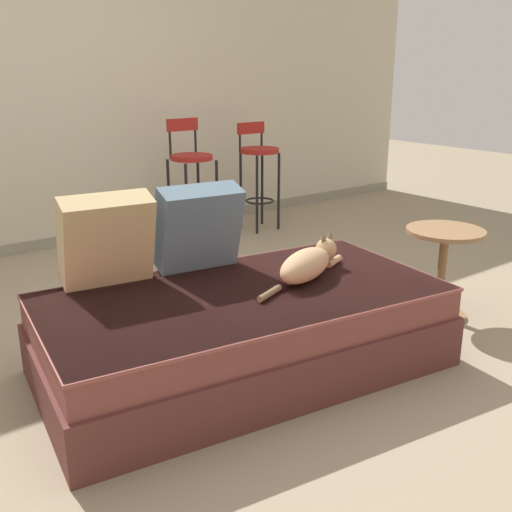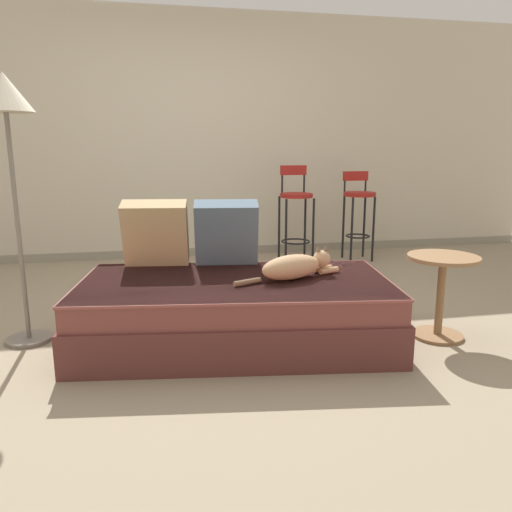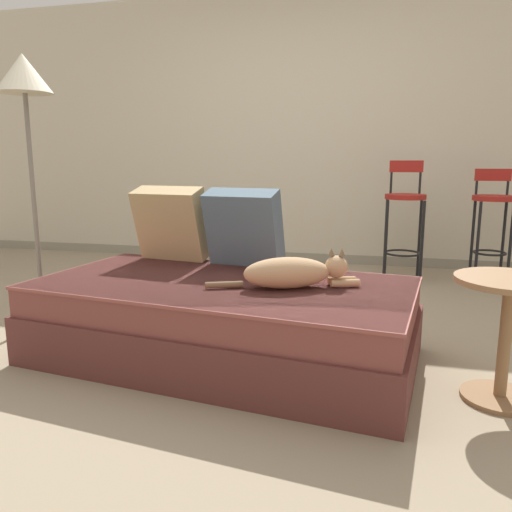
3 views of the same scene
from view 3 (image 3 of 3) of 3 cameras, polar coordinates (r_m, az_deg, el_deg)
ground_plane at (r=3.02m, az=-1.44°, el=-8.64°), size 16.00×16.00×0.00m
wall_back_panel at (r=5.06m, az=5.34°, el=14.09°), size 8.00×0.10×2.60m
wall_baseboard_trim at (r=5.09m, az=5.00°, el=-0.12°), size 8.00×0.02×0.09m
couch at (r=2.59m, az=-3.78°, el=-7.18°), size 2.02×1.23×0.40m
throw_pillow_corner at (r=3.08m, az=-9.61°, el=3.69°), size 0.46×0.32×0.45m
throw_pillow_middle at (r=2.87m, az=-1.40°, el=3.28°), size 0.46×0.32×0.45m
cat at (r=2.39m, az=4.30°, el=-1.88°), size 0.72×0.33×0.19m
bar_stool_near_window at (r=4.45m, az=16.61°, el=4.86°), size 0.34×0.34×1.01m
bar_stool_by_doorway at (r=4.53m, az=25.45°, el=4.57°), size 0.34×0.34×0.94m
side_table at (r=2.33m, az=26.73°, el=-6.71°), size 0.44×0.44×0.53m
floor_lamp at (r=3.33m, az=-24.85°, el=15.95°), size 0.32×0.32×1.61m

